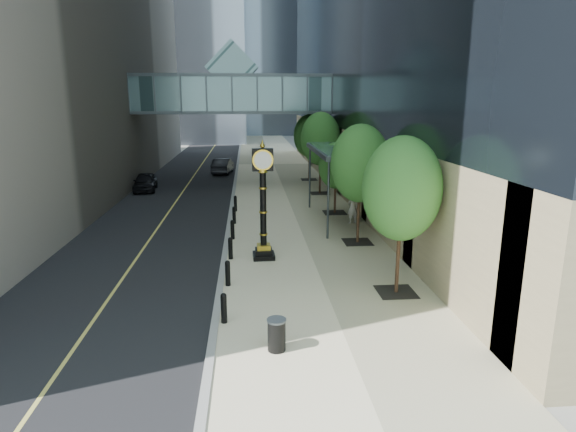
% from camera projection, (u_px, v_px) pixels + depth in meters
% --- Properties ---
extents(ground, '(320.00, 320.00, 0.00)m').
position_uv_depth(ground, '(311.00, 336.00, 14.82)').
color(ground, gray).
rests_on(ground, ground).
extents(road, '(8.00, 180.00, 0.02)m').
position_uv_depth(road, '(201.00, 165.00, 52.99)').
color(road, black).
rests_on(road, ground).
extents(sidewalk, '(8.00, 180.00, 0.06)m').
position_uv_depth(sidewalk, '(274.00, 164.00, 53.63)').
color(sidewalk, beige).
rests_on(sidewalk, ground).
extents(curb, '(0.25, 180.00, 0.07)m').
position_uv_depth(curb, '(238.00, 165.00, 53.31)').
color(curb, gray).
rests_on(curb, ground).
extents(skywalk, '(17.00, 4.20, 5.80)m').
position_uv_depth(skywalk, '(233.00, 92.00, 39.87)').
color(skywalk, slate).
rests_on(skywalk, ground).
extents(entrance_canopy, '(3.00, 8.00, 4.38)m').
position_uv_depth(entrance_canopy, '(340.00, 151.00, 27.67)').
color(entrance_canopy, '#383F44').
rests_on(entrance_canopy, ground).
extents(bollard_row, '(0.20, 16.20, 0.90)m').
position_uv_depth(bollard_row, '(232.00, 239.00, 23.20)').
color(bollard_row, black).
rests_on(bollard_row, sidewalk).
extents(street_trees, '(2.99, 28.83, 6.14)m').
position_uv_depth(street_trees, '(336.00, 151.00, 29.80)').
color(street_trees, black).
rests_on(street_trees, sidewalk).
extents(street_clock, '(1.00, 1.00, 5.19)m').
position_uv_depth(street_clock, '(263.00, 210.00, 21.34)').
color(street_clock, black).
rests_on(street_clock, sidewalk).
extents(trash_bin, '(0.63, 0.63, 0.90)m').
position_uv_depth(trash_bin, '(277.00, 336.00, 13.75)').
color(trash_bin, black).
rests_on(trash_bin, sidewalk).
extents(pedestrian, '(0.79, 0.66, 1.87)m').
position_uv_depth(pedestrian, '(353.00, 208.00, 27.82)').
color(pedestrian, beige).
rests_on(pedestrian, sidewalk).
extents(car_near, '(2.04, 4.27, 1.41)m').
position_uv_depth(car_near, '(145.00, 182.00, 38.10)').
color(car_near, black).
rests_on(car_near, road).
extents(car_far, '(2.08, 4.62, 1.47)m').
position_uv_depth(car_far, '(223.00, 166.00, 46.97)').
color(car_far, black).
rests_on(car_far, road).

